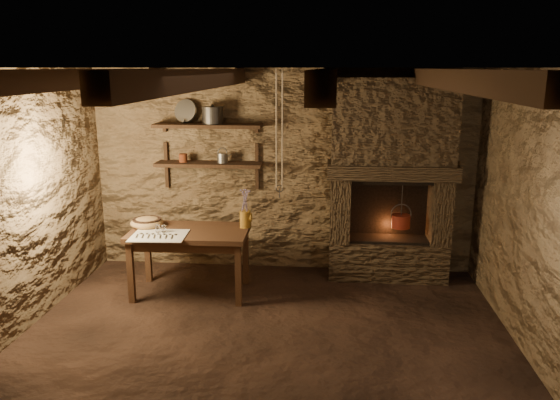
# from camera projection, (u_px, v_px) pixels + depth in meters

# --- Properties ---
(floor) EXTENTS (4.50, 4.50, 0.00)m
(floor) POSITION_uv_depth(u_px,v_px,m) (263.00, 346.00, 4.84)
(floor) COLOR black
(floor) RESTS_ON ground
(back_wall) EXTENTS (4.50, 0.04, 2.40)m
(back_wall) POSITION_uv_depth(u_px,v_px,m) (282.00, 171.00, 6.49)
(back_wall) COLOR #4F3925
(back_wall) RESTS_ON floor
(front_wall) EXTENTS (4.50, 0.04, 2.40)m
(front_wall) POSITION_uv_depth(u_px,v_px,m) (212.00, 325.00, 2.62)
(front_wall) COLOR #4F3925
(front_wall) RESTS_ON floor
(left_wall) EXTENTS (0.04, 4.00, 2.40)m
(left_wall) POSITION_uv_depth(u_px,v_px,m) (6.00, 209.00, 4.75)
(left_wall) COLOR #4F3925
(left_wall) RESTS_ON floor
(right_wall) EXTENTS (0.04, 4.00, 2.40)m
(right_wall) POSITION_uv_depth(u_px,v_px,m) (541.00, 222.00, 4.36)
(right_wall) COLOR #4F3925
(right_wall) RESTS_ON floor
(ceiling) EXTENTS (4.50, 4.00, 0.04)m
(ceiling) POSITION_uv_depth(u_px,v_px,m) (261.00, 68.00, 4.27)
(ceiling) COLOR black
(ceiling) RESTS_ON back_wall
(beam_far_left) EXTENTS (0.14, 3.95, 0.16)m
(beam_far_left) POSITION_uv_depth(u_px,v_px,m) (78.00, 79.00, 4.42)
(beam_far_left) COLOR black
(beam_far_left) RESTS_ON ceiling
(beam_mid_left) EXTENTS (0.14, 3.95, 0.16)m
(beam_mid_left) POSITION_uv_depth(u_px,v_px,m) (199.00, 79.00, 4.33)
(beam_mid_left) COLOR black
(beam_mid_left) RESTS_ON ceiling
(beam_mid_right) EXTENTS (0.14, 3.95, 0.16)m
(beam_mid_right) POSITION_uv_depth(u_px,v_px,m) (325.00, 79.00, 4.25)
(beam_mid_right) COLOR black
(beam_mid_right) RESTS_ON ceiling
(beam_far_right) EXTENTS (0.14, 3.95, 0.16)m
(beam_far_right) POSITION_uv_depth(u_px,v_px,m) (456.00, 80.00, 4.16)
(beam_far_right) COLOR black
(beam_far_right) RESTS_ON ceiling
(shelf_lower) EXTENTS (1.25, 0.30, 0.04)m
(shelf_lower) POSITION_uv_depth(u_px,v_px,m) (209.00, 164.00, 6.38)
(shelf_lower) COLOR black
(shelf_lower) RESTS_ON back_wall
(shelf_upper) EXTENTS (1.25, 0.30, 0.04)m
(shelf_upper) POSITION_uv_depth(u_px,v_px,m) (208.00, 126.00, 6.28)
(shelf_upper) COLOR black
(shelf_upper) RESTS_ON back_wall
(hearth) EXTENTS (1.43, 0.51, 2.30)m
(hearth) POSITION_uv_depth(u_px,v_px,m) (391.00, 175.00, 6.15)
(hearth) COLOR #332619
(hearth) RESTS_ON floor
(work_table) EXTENTS (1.27, 0.74, 0.71)m
(work_table) POSITION_uv_depth(u_px,v_px,m) (190.00, 259.00, 5.89)
(work_table) COLOR #351F12
(work_table) RESTS_ON floor
(linen_cloth) EXTENTS (0.58, 0.48, 0.01)m
(linen_cloth) POSITION_uv_depth(u_px,v_px,m) (159.00, 236.00, 5.61)
(linen_cloth) COLOR beige
(linen_cloth) RESTS_ON work_table
(pewter_cutlery_row) EXTENTS (0.47, 0.20, 0.01)m
(pewter_cutlery_row) POSITION_uv_depth(u_px,v_px,m) (158.00, 235.00, 5.59)
(pewter_cutlery_row) COLOR gray
(pewter_cutlery_row) RESTS_ON linen_cloth
(drinking_glasses) EXTENTS (0.18, 0.05, 0.07)m
(drinking_glasses) POSITION_uv_depth(u_px,v_px,m) (164.00, 229.00, 5.70)
(drinking_glasses) COLOR white
(drinking_glasses) RESTS_ON linen_cloth
(stoneware_jug) EXTENTS (0.13, 0.12, 0.42)m
(stoneware_jug) POSITION_uv_depth(u_px,v_px,m) (245.00, 211.00, 5.88)
(stoneware_jug) COLOR #AA7320
(stoneware_jug) RESTS_ON work_table
(wooden_bowl) EXTENTS (0.44, 0.44, 0.13)m
(wooden_bowl) POSITION_uv_depth(u_px,v_px,m) (147.00, 223.00, 5.93)
(wooden_bowl) COLOR #A07945
(wooden_bowl) RESTS_ON work_table
(iron_stockpot) EXTENTS (0.29, 0.29, 0.18)m
(iron_stockpot) POSITION_uv_depth(u_px,v_px,m) (213.00, 116.00, 6.25)
(iron_stockpot) COLOR #2E2B29
(iron_stockpot) RESTS_ON shelf_upper
(tin_pan) EXTENTS (0.30, 0.18, 0.27)m
(tin_pan) POSITION_uv_depth(u_px,v_px,m) (186.00, 111.00, 6.36)
(tin_pan) COLOR gray
(tin_pan) RESTS_ON shelf_upper
(small_kettle) EXTENTS (0.19, 0.17, 0.17)m
(small_kettle) POSITION_uv_depth(u_px,v_px,m) (223.00, 158.00, 6.35)
(small_kettle) COLOR gray
(small_kettle) RESTS_ON shelf_lower
(rusty_tin) EXTENTS (0.10, 0.10, 0.10)m
(rusty_tin) POSITION_uv_depth(u_px,v_px,m) (183.00, 158.00, 6.39)
(rusty_tin) COLOR #582311
(rusty_tin) RESTS_ON shelf_lower
(red_pot) EXTENTS (0.27, 0.27, 0.54)m
(red_pot) POSITION_uv_depth(u_px,v_px,m) (401.00, 220.00, 6.22)
(red_pot) COLOR maroon
(red_pot) RESTS_ON hearth
(hanging_ropes) EXTENTS (0.08, 0.08, 1.20)m
(hanging_ropes) POSITION_uv_depth(u_px,v_px,m) (279.00, 130.00, 5.42)
(hanging_ropes) COLOR tan
(hanging_ropes) RESTS_ON ceiling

